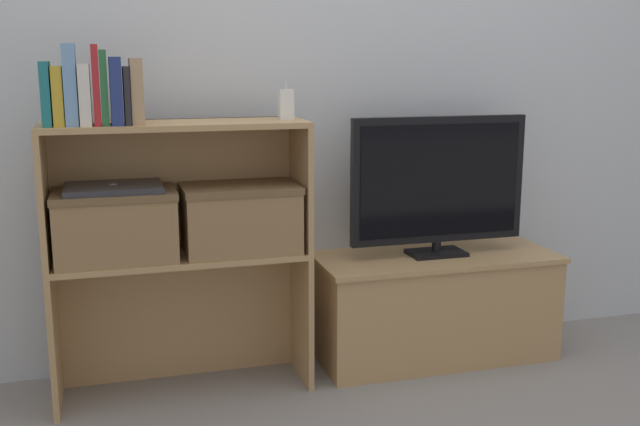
{
  "coord_description": "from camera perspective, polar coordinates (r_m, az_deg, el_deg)",
  "views": [
    {
      "loc": [
        -0.74,
        -2.43,
        1.18
      ],
      "look_at": [
        0.0,
        0.15,
        0.63
      ],
      "focal_mm": 42.0,
      "sensor_mm": 36.0,
      "label": 1
    }
  ],
  "objects": [
    {
      "name": "laptop",
      "position": [
        2.6,
        -15.45,
        1.87
      ],
      "size": [
        0.32,
        0.24,
        0.02
      ],
      "color": "#2D2D33",
      "rests_on": "storage_basket_left"
    },
    {
      "name": "bookshelf_upper_tier",
      "position": [
        2.67,
        -10.95,
        3.28
      ],
      "size": [
        0.89,
        0.3,
        0.46
      ],
      "color": "tan",
      "rests_on": "bookshelf_lower_tier"
    },
    {
      "name": "book_ivory",
      "position": [
        2.54,
        -17.48,
        8.6
      ],
      "size": [
        0.04,
        0.15,
        0.19
      ],
      "color": "silver",
      "rests_on": "bookshelf_upper_tier"
    },
    {
      "name": "baby_monitor",
      "position": [
        2.65,
        -2.59,
        8.26
      ],
      "size": [
        0.05,
        0.03,
        0.13
      ],
      "color": "white",
      "rests_on": "bookshelf_upper_tier"
    },
    {
      "name": "book_tan",
      "position": [
        2.54,
        -13.81,
        8.99
      ],
      "size": [
        0.04,
        0.13,
        0.21
      ],
      "color": "tan",
      "rests_on": "bookshelf_upper_tier"
    },
    {
      "name": "ground_plane",
      "position": [
        2.8,
        0.86,
        -13.27
      ],
      "size": [
        16.0,
        16.0,
        0.0
      ],
      "primitive_type": "plane",
      "color": "gray"
    },
    {
      "name": "tv",
      "position": [
        2.93,
        9.03,
        2.31
      ],
      "size": [
        0.71,
        0.14,
        0.54
      ],
      "color": "black",
      "rests_on": "tv_stand"
    },
    {
      "name": "book_skyblue",
      "position": [
        2.54,
        -18.48,
        9.24
      ],
      "size": [
        0.04,
        0.13,
        0.26
      ],
      "color": "#709ECC",
      "rests_on": "bookshelf_upper_tier"
    },
    {
      "name": "book_charcoal",
      "position": [
        2.54,
        -14.51,
        8.66
      ],
      "size": [
        0.02,
        0.15,
        0.19
      ],
      "color": "#232328",
      "rests_on": "bookshelf_upper_tier"
    },
    {
      "name": "book_forest",
      "position": [
        2.53,
        -16.14,
        9.16
      ],
      "size": [
        0.02,
        0.14,
        0.24
      ],
      "color": "#286638",
      "rests_on": "bookshelf_upper_tier"
    },
    {
      "name": "book_crimson",
      "position": [
        2.53,
        -16.7,
        9.32
      ],
      "size": [
        0.02,
        0.14,
        0.25
      ],
      "color": "#B22328",
      "rests_on": "bookshelf_upper_tier"
    },
    {
      "name": "bookshelf_lower_tier",
      "position": [
        2.78,
        -10.57,
        -6.6
      ],
      "size": [
        0.89,
        0.3,
        0.51
      ],
      "color": "tan",
      "rests_on": "ground_plane"
    },
    {
      "name": "tv_stand",
      "position": [
        3.05,
        8.71,
        -6.98
      ],
      "size": [
        0.96,
        0.4,
        0.42
      ],
      "color": "tan",
      "rests_on": "ground_plane"
    },
    {
      "name": "book_mustard",
      "position": [
        2.54,
        -19.32,
        8.4
      ],
      "size": [
        0.03,
        0.12,
        0.19
      ],
      "color": "gold",
      "rests_on": "bookshelf_upper_tier"
    },
    {
      "name": "book_teal",
      "position": [
        2.54,
        -20.14,
        8.51
      ],
      "size": [
        0.03,
        0.13,
        0.2
      ],
      "color": "#1E7075",
      "rests_on": "bookshelf_upper_tier"
    },
    {
      "name": "storage_basket_left",
      "position": [
        2.62,
        -15.31,
        -0.7
      ],
      "size": [
        0.4,
        0.26,
        0.24
      ],
      "color": "#937047",
      "rests_on": "bookshelf_lower_tier"
    },
    {
      "name": "book_navy",
      "position": [
        2.53,
        -15.29,
        8.96
      ],
      "size": [
        0.04,
        0.16,
        0.22
      ],
      "color": "navy",
      "rests_on": "bookshelf_upper_tier"
    },
    {
      "name": "storage_basket_right",
      "position": [
        2.66,
        -6.08,
        -0.17
      ],
      "size": [
        0.4,
        0.26,
        0.24
      ],
      "color": "#937047",
      "rests_on": "bookshelf_lower_tier"
    },
    {
      "name": "wall_back",
      "position": [
        2.94,
        -1.48,
        12.03
      ],
      "size": [
        10.0,
        0.05,
        2.4
      ],
      "color": "silver",
      "rests_on": "ground_plane"
    }
  ]
}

